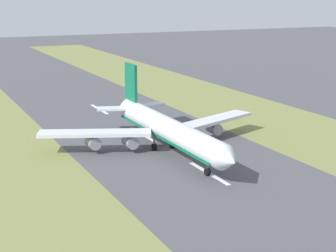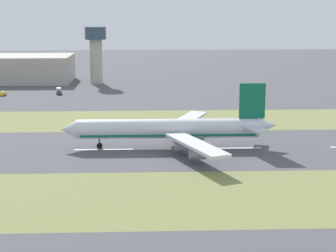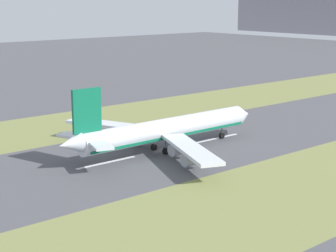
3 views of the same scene
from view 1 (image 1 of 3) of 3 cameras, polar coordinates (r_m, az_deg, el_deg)
name	(u,v)px [view 1 (image 1 of 3)]	position (r m, az deg, el deg)	size (l,w,h in m)	color
ground_plane	(167,149)	(149.80, -0.11, -2.33)	(800.00, 800.00, 0.00)	#4C4C51
grass_median_west	(303,131)	(173.07, 13.52, -0.53)	(40.00, 600.00, 0.01)	olive
centreline_dash_near	(99,109)	(201.53, -7.00, 1.71)	(1.20, 18.00, 0.01)	silver
centreline_dash_mid	(142,134)	(164.92, -2.62, -0.85)	(1.20, 18.00, 0.01)	silver
centreline_dash_far	(209,173)	(130.33, 4.17, -4.81)	(1.20, 18.00, 0.01)	silver
airplane_main_jet	(165,128)	(146.97, -0.31, -0.21)	(64.14, 67.01, 20.20)	silver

